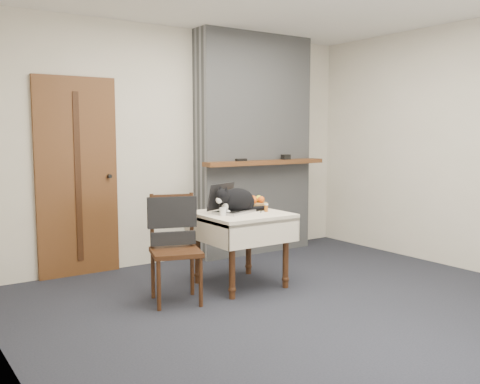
% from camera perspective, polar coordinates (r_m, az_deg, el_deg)
% --- Properties ---
extents(ground, '(4.50, 4.50, 0.00)m').
position_cam_1_polar(ground, '(4.65, 5.90, -11.81)').
color(ground, black).
rests_on(ground, ground).
extents(room_shell, '(4.52, 4.01, 2.61)m').
position_cam_1_polar(room_shell, '(4.79, 2.50, 10.14)').
color(room_shell, beige).
rests_on(room_shell, ground).
extents(door, '(0.82, 0.10, 2.00)m').
position_cam_1_polar(door, '(5.61, -16.98, 1.51)').
color(door, brown).
rests_on(door, ground).
extents(chimney, '(1.62, 0.48, 2.60)m').
position_cam_1_polar(chimney, '(6.43, 1.50, 5.03)').
color(chimney, gray).
rests_on(chimney, ground).
extents(side_table, '(0.78, 0.78, 0.70)m').
position_cam_1_polar(side_table, '(5.03, 0.10, -3.48)').
color(side_table, '#3C1F10').
rests_on(side_table, ground).
extents(laptop, '(0.46, 0.43, 0.27)m').
position_cam_1_polar(laptop, '(5.02, -1.22, -1.42)').
color(laptop, '#B7B7BC').
rests_on(laptop, side_table).
extents(cat, '(0.55, 0.28, 0.26)m').
position_cam_1_polar(cat, '(5.02, -0.31, -0.90)').
color(cat, black).
rests_on(cat, side_table).
extents(cream_jar, '(0.06, 0.06, 0.07)m').
position_cam_1_polar(cream_jar, '(4.83, -1.84, -2.11)').
color(cream_jar, white).
rests_on(cream_jar, side_table).
extents(pill_bottle, '(0.04, 0.04, 0.08)m').
position_cam_1_polar(pill_bottle, '(5.07, 2.81, -1.66)').
color(pill_bottle, '#AE5815').
rests_on(pill_bottle, side_table).
extents(fruit_basket, '(0.23, 0.23, 0.13)m').
position_cam_1_polar(fruit_basket, '(5.24, 1.70, -1.27)').
color(fruit_basket, '#9B703E').
rests_on(fruit_basket, side_table).
extents(desk_clutter, '(0.11, 0.09, 0.01)m').
position_cam_1_polar(desk_clutter, '(5.14, 2.02, -1.95)').
color(desk_clutter, black).
rests_on(desk_clutter, side_table).
extents(chair, '(0.52, 0.51, 0.92)m').
position_cam_1_polar(chair, '(4.65, -7.08, -4.33)').
color(chair, '#3C1F10').
rests_on(chair, ground).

